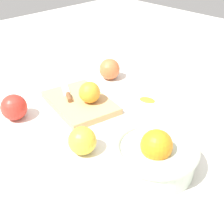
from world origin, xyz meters
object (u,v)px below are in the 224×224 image
apple_back_right (14,107)px  apple_back_center (82,141)px  knife (67,93)px  apple_front_right (110,69)px  orange_on_board (89,93)px  bowl (155,154)px  cutting_board (80,102)px

apple_back_right → apple_back_center: size_ratio=1.07×
knife → apple_front_right: (0.02, -0.20, 0.01)m
apple_back_right → apple_back_center: (-0.25, -0.04, -0.00)m
apple_front_right → apple_back_center: (-0.25, 0.33, -0.00)m
apple_front_right → apple_back_center: apple_front_right is taller
orange_on_board → apple_back_center: orange_on_board is taller
apple_front_right → apple_back_right: (0.00, 0.37, 0.00)m
orange_on_board → knife: (0.09, 0.02, -0.03)m
orange_on_board → apple_back_center: size_ratio=0.92×
bowl → apple_front_right: 0.48m
apple_front_right → apple_back_center: size_ratio=1.06×
cutting_board → apple_back_center: (-0.18, 0.14, 0.02)m
apple_front_right → knife: bearing=94.9°
apple_back_center → bowl: bearing=-153.7°
cutting_board → knife: size_ratio=1.59×
cutting_board → apple_front_right: 0.21m
apple_back_right → apple_back_center: bearing=-170.3°
bowl → cutting_board: (0.33, -0.06, -0.03)m
apple_back_right → apple_back_center: 0.25m
orange_on_board → apple_back_center: bearing=134.6°
knife → apple_back_right: size_ratio=1.94×
orange_on_board → apple_front_right: orange_on_board is taller
bowl → apple_front_right: (0.41, -0.25, -0.01)m
bowl → apple_front_right: size_ratio=2.63×
bowl → orange_on_board: size_ratio=3.03×
bowl → apple_front_right: bowl is taller
apple_back_center → cutting_board: bearing=-37.4°
apple_back_center → orange_on_board: bearing=-45.4°
cutting_board → knife: 0.06m
cutting_board → apple_back_right: 0.19m
cutting_board → orange_on_board: bearing=-158.4°
cutting_board → apple_front_right: bearing=-69.9°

